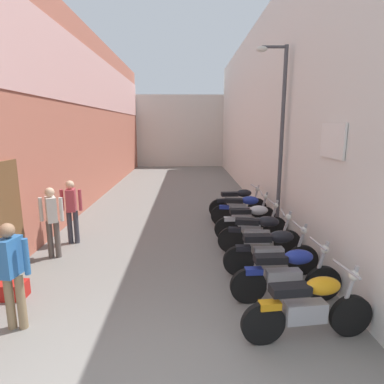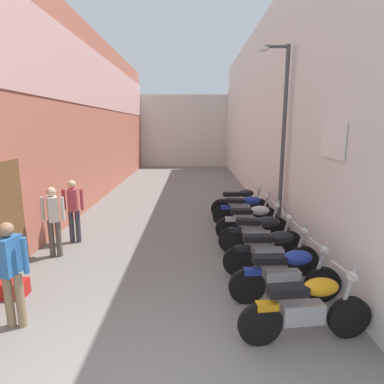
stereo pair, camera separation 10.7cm
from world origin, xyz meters
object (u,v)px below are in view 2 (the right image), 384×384
object	(u,v)px
pedestrian_further_down	(72,207)
motorcycle_third	(270,251)
motorcycle_fourth	(259,234)
motorcycle_sixth	(244,210)
motorcycle_second	(285,274)
motorcycle_fifth	(252,221)
motorcycle_seventh	(239,202)
plastic_crate	(12,289)
pedestrian_by_doorway	(9,267)
street_lamp	(279,129)
pedestrian_mid_alley	(52,217)
motorcycle_nearest	(306,307)

from	to	relation	value
pedestrian_further_down	motorcycle_third	bearing A→B (deg)	-22.52
motorcycle_fourth	motorcycle_sixth	world-z (taller)	same
motorcycle_second	motorcycle_fourth	size ratio (longest dim) A/B	1.01
motorcycle_second	motorcycle_fourth	xyz separation A→B (m)	(-0.00, 2.00, 0.00)
motorcycle_second	motorcycle_fifth	bearing A→B (deg)	90.00
motorcycle_seventh	pedestrian_further_down	world-z (taller)	pedestrian_further_down
motorcycle_second	motorcycle_fifth	distance (m)	2.94
motorcycle_fifth	motorcycle_seventh	xyz separation A→B (m)	(-0.00, 2.07, 0.00)
plastic_crate	pedestrian_by_doorway	bearing A→B (deg)	-58.80
motorcycle_second	street_lamp	distance (m)	4.17
pedestrian_mid_alley	plastic_crate	bearing A→B (deg)	-90.51
motorcycle_fifth	pedestrian_by_doorway	xyz separation A→B (m)	(-4.06, -3.58, 0.42)
pedestrian_by_doorway	motorcycle_fifth	bearing A→B (deg)	41.42
motorcycle_nearest	motorcycle_third	world-z (taller)	same
pedestrian_further_down	street_lamp	bearing A→B (deg)	6.77
motorcycle_fifth	pedestrian_by_doorway	distance (m)	5.43
motorcycle_sixth	motorcycle_seventh	world-z (taller)	same
pedestrian_mid_alley	street_lamp	size ratio (longest dim) A/B	0.33
motorcycle_fifth	plastic_crate	world-z (taller)	motorcycle_fifth
motorcycle_third	pedestrian_mid_alley	xyz separation A→B (m)	(-4.55, 0.95, 0.42)
motorcycle_nearest	motorcycle_fourth	size ratio (longest dim) A/B	1.00
motorcycle_fourth	pedestrian_further_down	size ratio (longest dim) A/B	1.17
motorcycle_nearest	motorcycle_sixth	world-z (taller)	same
motorcycle_second	plastic_crate	distance (m)	4.59
motorcycle_second	motorcycle_sixth	bearing A→B (deg)	90.00
pedestrian_mid_alley	pedestrian_further_down	bearing A→B (deg)	82.37
motorcycle_nearest	pedestrian_by_doorway	world-z (taller)	pedestrian_by_doorway
motorcycle_fourth	street_lamp	distance (m)	2.78
pedestrian_further_down	street_lamp	world-z (taller)	street_lamp
motorcycle_seventh	pedestrian_further_down	size ratio (longest dim) A/B	1.18
pedestrian_further_down	plastic_crate	bearing A→B (deg)	-92.93
motorcycle_sixth	pedestrian_further_down	size ratio (longest dim) A/B	1.17
motorcycle_third	motorcycle_seventh	bearing A→B (deg)	90.00
motorcycle_fifth	motorcycle_third	bearing A→B (deg)	-90.00
motorcycle_third	street_lamp	world-z (taller)	street_lamp
pedestrian_by_doorway	motorcycle_third	bearing A→B (deg)	21.69
motorcycle_fifth	plastic_crate	size ratio (longest dim) A/B	4.21
motorcycle_fifth	motorcycle_seventh	size ratio (longest dim) A/B	1.00
motorcycle_fifth	motorcycle_sixth	distance (m)	1.12
plastic_crate	street_lamp	world-z (taller)	street_lamp
motorcycle_fourth	motorcycle_seventh	xyz separation A→B (m)	(0.00, 3.01, 0.00)
plastic_crate	street_lamp	xyz separation A→B (m)	(5.27, 3.23, 2.64)
motorcycle_second	motorcycle_seventh	world-z (taller)	same
pedestrian_by_doorway	plastic_crate	distance (m)	1.25
motorcycle_nearest	plastic_crate	xyz separation A→B (m)	(-4.57, 1.16, -0.36)
motorcycle_nearest	plastic_crate	size ratio (longest dim) A/B	4.20
pedestrian_mid_alley	pedestrian_further_down	xyz separation A→B (m)	(0.12, 0.89, 0.00)
motorcycle_nearest	pedestrian_by_doorway	bearing A→B (deg)	175.39
motorcycle_fourth	motorcycle_seventh	bearing A→B (deg)	90.00
motorcycle_nearest	motorcycle_seventh	bearing A→B (deg)	90.00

